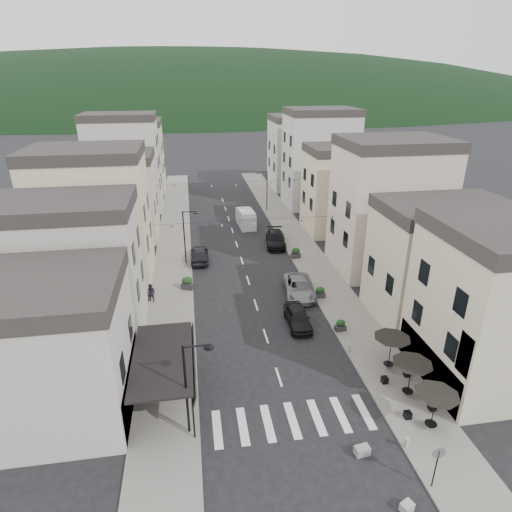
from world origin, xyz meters
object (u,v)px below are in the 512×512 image
at_px(parked_car_d, 276,239).
at_px(delivery_van, 246,218).
at_px(parked_car_c, 299,287).
at_px(pedestrian_b, 151,293).
at_px(parked_car_a, 298,317).
at_px(parked_car_b, 303,289).
at_px(pedestrian_a, 167,347).
at_px(parked_car_e, 199,254).

relative_size(parked_car_d, delivery_van, 1.10).
xyz_separation_m(parked_car_c, pedestrian_b, (-13.45, 0.53, 0.22)).
relative_size(parked_car_a, parked_car_b, 1.02).
distance_m(pedestrian_a, pedestrian_b, 8.65).
xyz_separation_m(pedestrian_a, pedestrian_b, (-1.66, 8.49, 0.03)).
height_order(parked_car_e, delivery_van, delivery_van).
distance_m(parked_car_b, parked_car_e, 13.34).
xyz_separation_m(parked_car_c, parked_car_d, (0.35, 12.57, 0.03)).
bearing_deg(pedestrian_a, parked_car_d, 30.89).
relative_size(parked_car_c, pedestrian_b, 3.18).
xyz_separation_m(delivery_van, pedestrian_b, (-11.21, -19.53, -0.15)).
xyz_separation_m(parked_car_e, delivery_van, (6.61, 10.75, 0.31)).
bearing_deg(delivery_van, pedestrian_a, -112.54).
height_order(parked_car_c, pedestrian_a, pedestrian_a).
xyz_separation_m(parked_car_a, delivery_van, (-0.85, 25.18, 0.39)).
relative_size(parked_car_a, pedestrian_a, 2.62).
relative_size(parked_car_a, parked_car_d, 0.81).
xyz_separation_m(parked_car_b, delivery_van, (-2.59, 20.40, 0.43)).
height_order(parked_car_b, parked_car_e, parked_car_e).
bearing_deg(parked_car_b, parked_car_d, 89.86).
bearing_deg(parked_car_e, parked_car_c, 134.14).
distance_m(parked_car_a, pedestrian_b, 13.33).
height_order(parked_car_d, pedestrian_b, pedestrian_b).
relative_size(parked_car_b, parked_car_d, 0.79).
bearing_deg(pedestrian_a, parked_car_c, 5.52).
xyz_separation_m(parked_car_c, pedestrian_a, (-11.78, -7.96, 0.19)).
bearing_deg(parked_car_a, parked_car_e, 118.55).
relative_size(delivery_van, pedestrian_b, 2.86).
bearing_deg(parked_car_b, parked_car_c, 135.90).
height_order(parked_car_d, delivery_van, delivery_van).
distance_m(delivery_van, pedestrian_b, 22.52).
height_order(parked_car_b, delivery_van, delivery_van).
distance_m(parked_car_d, pedestrian_b, 18.31).
bearing_deg(parked_car_c, pedestrian_a, -139.02).
xyz_separation_m(parked_car_a, pedestrian_a, (-10.41, -2.83, 0.21)).
relative_size(parked_car_b, parked_car_e, 0.88).
xyz_separation_m(parked_car_d, parked_car_e, (-9.20, -3.25, 0.04)).
distance_m(parked_car_c, delivery_van, 20.19).
xyz_separation_m(parked_car_b, parked_car_c, (-0.35, 0.34, 0.06)).
bearing_deg(parked_car_b, parked_car_a, -110.06).
bearing_deg(pedestrian_a, pedestrian_b, 72.57).
relative_size(parked_car_b, delivery_van, 0.87).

